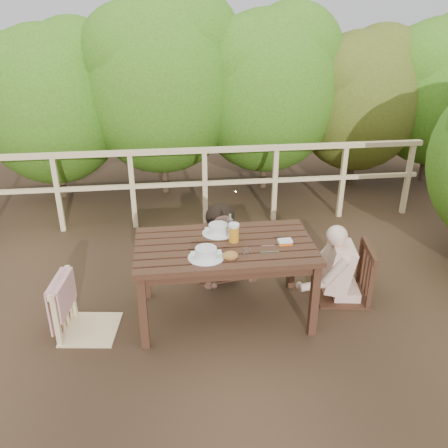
{
  "coord_description": "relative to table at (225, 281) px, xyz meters",
  "views": [
    {
      "loc": [
        -0.46,
        -3.62,
        2.65
      ],
      "look_at": [
        0.0,
        0.05,
        0.9
      ],
      "focal_mm": 38.26,
      "sensor_mm": 36.0,
      "label": 1
    }
  ],
  "objects": [
    {
      "name": "soup_far",
      "position": [
        -0.03,
        0.23,
        0.41
      ],
      "size": [
        0.29,
        0.29,
        0.1
      ],
      "primitive_type": "cylinder",
      "color": "white",
      "rests_on": "table"
    },
    {
      "name": "table",
      "position": [
        0.0,
        0.0,
        0.0
      ],
      "size": [
        1.55,
        0.87,
        0.72
      ],
      "primitive_type": "cube",
      "color": "#371F14",
      "rests_on": "ground"
    },
    {
      "name": "diner_right",
      "position": [
        1.21,
        0.17,
        0.26
      ],
      "size": [
        0.68,
        0.59,
        1.23
      ],
      "primitive_type": null,
      "rotation": [
        0.0,
        0.0,
        1.41
      ],
      "color": "beige",
      "rests_on": "ground"
    },
    {
      "name": "woman",
      "position": [
        0.0,
        0.76,
        0.29
      ],
      "size": [
        0.62,
        0.72,
        1.3
      ],
      "primitive_type": null,
      "rotation": [
        0.0,
        0.0,
        3.3
      ],
      "color": "black",
      "rests_on": "ground"
    },
    {
      "name": "bottle",
      "position": [
        0.06,
        0.14,
        0.47
      ],
      "size": [
        0.06,
        0.06,
        0.23
      ],
      "primitive_type": "cylinder",
      "color": "silver",
      "rests_on": "table"
    },
    {
      "name": "chair_left",
      "position": [
        -1.2,
        -0.09,
        0.13
      ],
      "size": [
        0.55,
        0.55,
        0.98
      ],
      "primitive_type": "cube",
      "rotation": [
        0.0,
        0.0,
        1.44
      ],
      "color": "#DFC08B",
      "rests_on": "ground"
    },
    {
      "name": "hedge_row",
      "position": [
        0.4,
        3.2,
        1.54
      ],
      "size": [
        6.6,
        1.6,
        3.8
      ],
      "primitive_type": null,
      "color": "#376616",
      "rests_on": "ground"
    },
    {
      "name": "chair_right",
      "position": [
        1.18,
        0.17,
        0.15
      ],
      "size": [
        0.57,
        0.57,
        1.01
      ],
      "primitive_type": "cube",
      "rotation": [
        0.0,
        0.0,
        -1.73
      ],
      "color": "#371F14",
      "rests_on": "ground"
    },
    {
      "name": "soup_near",
      "position": [
        -0.18,
        -0.21,
        0.41
      ],
      "size": [
        0.3,
        0.3,
        0.1
      ],
      "primitive_type": "cylinder",
      "color": "silver",
      "rests_on": "table"
    },
    {
      "name": "bread_roll",
      "position": [
        0.01,
        -0.25,
        0.4
      ],
      "size": [
        0.13,
        0.1,
        0.08
      ],
      "primitive_type": "ellipsoid",
      "color": "#9F5E2B",
      "rests_on": "table"
    },
    {
      "name": "butter_tub",
      "position": [
        0.52,
        -0.06,
        0.38
      ],
      "size": [
        0.12,
        0.09,
        0.05
      ],
      "primitive_type": "cube",
      "rotation": [
        0.0,
        0.0,
        0.03
      ],
      "color": "white",
      "rests_on": "table"
    },
    {
      "name": "chair_far",
      "position": [
        0.0,
        0.74,
        0.11
      ],
      "size": [
        0.53,
        0.53,
        0.93
      ],
      "primitive_type": "cube",
      "rotation": [
        0.0,
        0.0,
        0.16
      ],
      "color": "#371F14",
      "rests_on": "ground"
    },
    {
      "name": "beer_glass",
      "position": [
        0.09,
        0.05,
        0.45
      ],
      "size": [
        0.09,
        0.09,
        0.18
      ],
      "primitive_type": "cylinder",
      "color": "#CB9313",
      "rests_on": "table"
    },
    {
      "name": "tumbler",
      "position": [
        0.15,
        -0.2,
        0.39
      ],
      "size": [
        0.06,
        0.06,
        0.07
      ],
      "primitive_type": "cylinder",
      "color": "silver",
      "rests_on": "table"
    },
    {
      "name": "railing",
      "position": [
        0.0,
        2.0,
        0.15
      ],
      "size": [
        5.6,
        0.1,
        1.01
      ],
      "primitive_type": "cube",
      "color": "#DFC08B",
      "rests_on": "ground"
    },
    {
      "name": "ground",
      "position": [
        0.0,
        0.0,
        -0.36
      ],
      "size": [
        60.0,
        60.0,
        0.0
      ],
      "primitive_type": "plane",
      "color": "#452F1E",
      "rests_on": "ground"
    }
  ]
}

